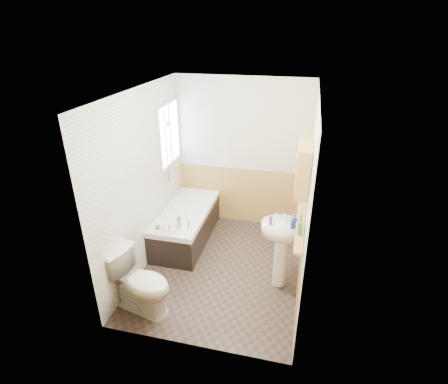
{
  "coord_description": "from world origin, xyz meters",
  "views": [
    {
      "loc": [
        0.99,
        -3.97,
        3.22
      ],
      "look_at": [
        0.0,
        0.15,
        1.15
      ],
      "focal_mm": 28.0,
      "sensor_mm": 36.0,
      "label": 1
    }
  ],
  "objects_px": {
    "toilet": "(140,282)",
    "pine_shelf": "(301,219)",
    "bathtub": "(186,224)",
    "sink": "(282,242)",
    "medicine_cabinet": "(304,168)"
  },
  "relations": [
    {
      "from": "bathtub",
      "to": "sink",
      "type": "height_order",
      "value": "sink"
    },
    {
      "from": "sink",
      "to": "pine_shelf",
      "type": "height_order",
      "value": "sink"
    },
    {
      "from": "toilet",
      "to": "sink",
      "type": "bearing_deg",
      "value": -48.23
    },
    {
      "from": "bathtub",
      "to": "medicine_cabinet",
      "type": "distance_m",
      "value": 2.35
    },
    {
      "from": "pine_shelf",
      "to": "medicine_cabinet",
      "type": "distance_m",
      "value": 0.66
    },
    {
      "from": "bathtub",
      "to": "pine_shelf",
      "type": "bearing_deg",
      "value": -22.44
    },
    {
      "from": "toilet",
      "to": "sink",
      "type": "distance_m",
      "value": 1.83
    },
    {
      "from": "toilet",
      "to": "pine_shelf",
      "type": "xyz_separation_m",
      "value": [
        1.8,
        0.86,
        0.64
      ]
    },
    {
      "from": "bathtub",
      "to": "pine_shelf",
      "type": "distance_m",
      "value": 2.06
    },
    {
      "from": "bathtub",
      "to": "medicine_cabinet",
      "type": "relative_size",
      "value": 2.45
    },
    {
      "from": "bathtub",
      "to": "sink",
      "type": "distance_m",
      "value": 1.78
    },
    {
      "from": "toilet",
      "to": "bathtub",
      "type": "bearing_deg",
      "value": 12.68
    },
    {
      "from": "toilet",
      "to": "pine_shelf",
      "type": "height_order",
      "value": "pine_shelf"
    },
    {
      "from": "toilet",
      "to": "pine_shelf",
      "type": "bearing_deg",
      "value": -50.71
    },
    {
      "from": "bathtub",
      "to": "pine_shelf",
      "type": "relative_size",
      "value": 1.04
    }
  ]
}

